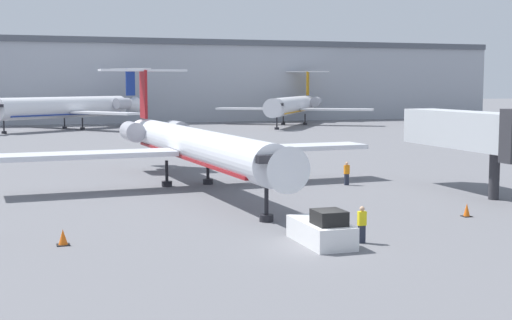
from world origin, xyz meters
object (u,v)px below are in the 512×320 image
at_px(traffic_cone_right, 467,210).
at_px(airplane_parked_far_right, 69,107).
at_px(worker_by_wing, 347,173).
at_px(airplane_parked_far_left, 293,105).
at_px(pushback_tug, 321,230).
at_px(worker_near_tug, 362,224).
at_px(airplane_main, 190,144).
at_px(jet_bridge, 471,131).
at_px(traffic_cone_left, 63,238).

relative_size(traffic_cone_right, airplane_parked_far_right, 0.03).
relative_size(worker_by_wing, airplane_parked_far_left, 0.06).
relative_size(pushback_tug, worker_near_tug, 2.40).
height_order(airplane_main, airplane_parked_far_right, airplane_parked_far_right).
bearing_deg(jet_bridge, airplane_main, 151.80).
bearing_deg(airplane_parked_far_left, worker_by_wing, -108.37).
bearing_deg(airplane_main, jet_bridge, -28.20).
bearing_deg(airplane_parked_far_right, traffic_cone_left, -93.81).
relative_size(pushback_tug, airplane_parked_far_right, 0.15).
bearing_deg(traffic_cone_right, worker_near_tug, -154.10).
xyz_separation_m(traffic_cone_right, jet_bridge, (5.44, 7.51, 4.08)).
height_order(pushback_tug, worker_by_wing, pushback_tug).
bearing_deg(traffic_cone_right, pushback_tug, -160.28).
height_order(worker_near_tug, airplane_parked_far_left, airplane_parked_far_left).
bearing_deg(pushback_tug, worker_near_tug, -13.06).
xyz_separation_m(worker_near_tug, traffic_cone_right, (9.00, 4.37, -0.58)).
distance_m(airplane_parked_far_right, jet_bridge, 86.52).
xyz_separation_m(airplane_parked_far_right, jet_bridge, (22.21, -83.62, 0.63)).
height_order(traffic_cone_left, traffic_cone_right, traffic_cone_right).
height_order(worker_near_tug, worker_by_wing, worker_near_tug).
bearing_deg(airplane_parked_far_left, airplane_main, -116.61).
distance_m(airplane_main, traffic_cone_left, 20.48).
relative_size(worker_near_tug, worker_by_wing, 1.01).
xyz_separation_m(pushback_tug, airplane_parked_far_right, (-5.83, 95.05, 3.16)).
bearing_deg(worker_by_wing, traffic_cone_left, -146.52).
relative_size(pushback_tug, jet_bridge, 0.33).
distance_m(airplane_main, airplane_parked_far_left, 83.27).
distance_m(worker_by_wing, traffic_cone_left, 26.26).
distance_m(worker_near_tug, airplane_parked_far_right, 95.86).
bearing_deg(airplane_parked_far_right, worker_by_wing, -78.39).
distance_m(worker_by_wing, airplane_parked_far_left, 81.63).
height_order(worker_by_wing, airplane_parked_far_left, airplane_parked_far_left).
xyz_separation_m(worker_near_tug, airplane_parked_far_left, (33.74, 95.97, 2.81)).
relative_size(airplane_main, traffic_cone_left, 43.73).
xyz_separation_m(airplane_main, airplane_parked_far_right, (-4.21, 73.97, 0.58)).
bearing_deg(traffic_cone_right, worker_by_wing, 93.89).
relative_size(pushback_tug, worker_by_wing, 2.43).
bearing_deg(worker_by_wing, worker_near_tug, -113.43).
bearing_deg(airplane_parked_far_right, pushback_tug, -86.49).
relative_size(airplane_main, jet_bridge, 2.56).
bearing_deg(jet_bridge, airplane_parked_far_right, 104.87).
bearing_deg(worker_near_tug, jet_bridge, 39.44).
distance_m(worker_near_tug, worker_by_wing, 20.21).
bearing_deg(pushback_tug, airplane_parked_far_left, 69.52).
xyz_separation_m(worker_near_tug, traffic_cone_left, (-13.86, 4.07, -0.58)).
relative_size(pushback_tug, airplane_parked_far_left, 0.13).
bearing_deg(traffic_cone_right, airplane_parked_far_right, 100.42).
relative_size(pushback_tug, traffic_cone_left, 5.55).
distance_m(worker_near_tug, airplane_parked_far_left, 101.77).
distance_m(airplane_main, airplane_parked_far_right, 74.09).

